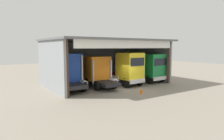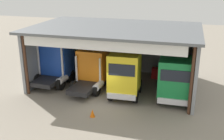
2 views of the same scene
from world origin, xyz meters
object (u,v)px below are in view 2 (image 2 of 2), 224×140
object	(u,v)px
truck_orange_yard_outside	(92,69)
tool_cart	(157,73)
traffic_cone	(92,113)
truck_blue_center_bay	(56,62)
truck_green_center_right_bay	(175,79)
truck_yellow_left_bay	(125,75)
oil_drum	(158,71)

from	to	relation	value
truck_orange_yard_outside	tool_cart	size ratio (longest dim) A/B	4.77
truck_orange_yard_outside	traffic_cone	xyz separation A→B (m)	(1.76, -4.96, -1.45)
truck_blue_center_bay	truck_green_center_right_bay	distance (m)	10.54
truck_orange_yard_outside	tool_cart	xyz separation A→B (m)	(5.06, 3.92, -1.23)
truck_blue_center_bay	truck_green_center_right_bay	size ratio (longest dim) A/B	0.84
traffic_cone	truck_yellow_left_bay	bearing A→B (deg)	69.10
truck_green_center_right_bay	tool_cart	world-z (taller)	truck_green_center_right_bay
truck_blue_center_bay	tool_cart	xyz separation A→B (m)	(8.56, 3.73, -1.45)
truck_green_center_right_bay	oil_drum	world-z (taller)	truck_green_center_right_bay
truck_blue_center_bay	truck_green_center_right_bay	xyz separation A→B (m)	(10.49, -1.04, -0.09)
truck_green_center_right_bay	tool_cart	size ratio (longest dim) A/B	5.14
truck_orange_yard_outside	traffic_cone	distance (m)	5.46
truck_blue_center_bay	tool_cart	bearing A→B (deg)	26.45
truck_green_center_right_bay	traffic_cone	xyz separation A→B (m)	(-5.23, -4.11, -1.58)
oil_drum	tool_cart	bearing A→B (deg)	-96.17
truck_orange_yard_outside	truck_green_center_right_bay	distance (m)	7.03
truck_yellow_left_bay	traffic_cone	world-z (taller)	truck_yellow_left_bay
oil_drum	truck_green_center_right_bay	bearing A→B (deg)	-71.58
truck_blue_center_bay	truck_yellow_left_bay	world-z (taller)	truck_yellow_left_bay
truck_yellow_left_bay	tool_cart	world-z (taller)	truck_yellow_left_bay
truck_green_center_right_bay	tool_cart	bearing A→B (deg)	-69.87
oil_drum	traffic_cone	xyz separation A→B (m)	(-3.39, -9.64, -0.15)
tool_cart	truck_green_center_right_bay	bearing A→B (deg)	-68.04
truck_yellow_left_bay	truck_green_center_right_bay	distance (m)	3.86
truck_orange_yard_outside	truck_yellow_left_bay	size ratio (longest dim) A/B	1.10
truck_green_center_right_bay	oil_drum	size ratio (longest dim) A/B	5.91
truck_orange_yard_outside	oil_drum	world-z (taller)	truck_orange_yard_outside
truck_green_center_right_bay	oil_drum	distance (m)	6.00
truck_yellow_left_bay	truck_green_center_right_bay	size ratio (longest dim) A/B	0.85
truck_orange_yard_outside	truck_yellow_left_bay	bearing A→B (deg)	-19.04
tool_cart	truck_yellow_left_bay	bearing A→B (deg)	-110.06
truck_yellow_left_bay	traffic_cone	xyz separation A→B (m)	(-1.40, -3.66, -1.69)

